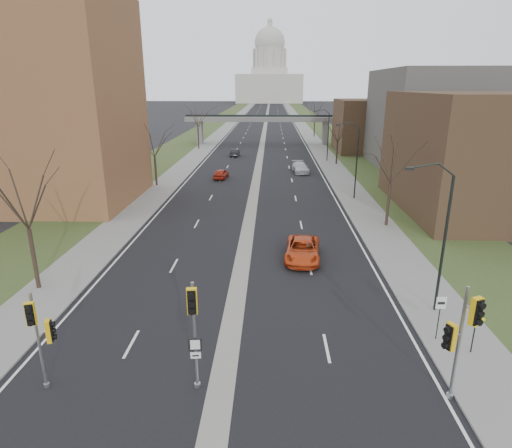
# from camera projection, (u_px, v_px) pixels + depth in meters

# --- Properties ---
(ground) EXTENTS (700.00, 700.00, 0.00)m
(ground) POSITION_uv_depth(u_px,v_px,m) (224.00, 371.00, 19.89)
(ground) COLOR black
(ground) RESTS_ON ground
(road_surface) EXTENTS (20.00, 600.00, 0.01)m
(road_surface) POSITION_uv_depth(u_px,v_px,m) (266.00, 120.00, 162.41)
(road_surface) COLOR black
(road_surface) RESTS_ON ground
(median_strip) EXTENTS (1.20, 600.00, 0.02)m
(median_strip) POSITION_uv_depth(u_px,v_px,m) (266.00, 120.00, 162.41)
(median_strip) COLOR gray
(median_strip) RESTS_ON ground
(sidewalk_right) EXTENTS (4.00, 600.00, 0.12)m
(sidewalk_right) POSITION_uv_depth(u_px,v_px,m) (298.00, 120.00, 161.99)
(sidewalk_right) COLOR gray
(sidewalk_right) RESTS_ON ground
(sidewalk_left) EXTENTS (4.00, 600.00, 0.12)m
(sidewalk_left) POSITION_uv_depth(u_px,v_px,m) (235.00, 120.00, 162.81)
(sidewalk_left) COLOR gray
(sidewalk_left) RESTS_ON ground
(grass_verge_right) EXTENTS (8.00, 600.00, 0.10)m
(grass_verge_right) POSITION_uv_depth(u_px,v_px,m) (314.00, 120.00, 161.79)
(grass_verge_right) COLOR #2C3F1D
(grass_verge_right) RESTS_ON ground
(grass_verge_left) EXTENTS (8.00, 600.00, 0.10)m
(grass_verge_left) POSITION_uv_depth(u_px,v_px,m) (219.00, 120.00, 163.01)
(grass_verge_left) COLOR #2C3F1D
(grass_verge_left) RESTS_ON ground
(apartment_building) EXTENTS (25.00, 16.00, 22.00)m
(apartment_building) POSITION_uv_depth(u_px,v_px,m) (11.00, 101.00, 45.88)
(apartment_building) COLOR brown
(apartment_building) RESTS_ON ground
(commercial_block_near) EXTENTS (16.00, 20.00, 12.00)m
(commercial_block_near) POSITION_uv_depth(u_px,v_px,m) (485.00, 153.00, 43.82)
(commercial_block_near) COLOR #463220
(commercial_block_near) RESTS_ON ground
(commercial_block_mid) EXTENTS (18.00, 22.00, 15.00)m
(commercial_block_mid) POSITION_uv_depth(u_px,v_px,m) (439.00, 120.00, 66.02)
(commercial_block_mid) COLOR #56534F
(commercial_block_mid) RESTS_ON ground
(commercial_block_far) EXTENTS (14.00, 14.00, 10.00)m
(commercial_block_far) POSITION_uv_depth(u_px,v_px,m) (373.00, 126.00, 84.10)
(commercial_block_far) COLOR #463220
(commercial_block_far) RESTS_ON ground
(pedestrian_bridge) EXTENTS (34.00, 3.00, 6.45)m
(pedestrian_bridge) POSITION_uv_depth(u_px,v_px,m) (262.00, 122.00, 94.40)
(pedestrian_bridge) COLOR slate
(pedestrian_bridge) RESTS_ON ground
(capitol) EXTENTS (48.00, 42.00, 55.75)m
(capitol) POSITION_uv_depth(u_px,v_px,m) (269.00, 77.00, 318.17)
(capitol) COLOR #B9B4A9
(capitol) RESTS_ON ground
(streetlight_near) EXTENTS (2.61, 0.20, 8.70)m
(streetlight_near) POSITION_uv_depth(u_px,v_px,m) (436.00, 197.00, 23.06)
(streetlight_near) COLOR black
(streetlight_near) RESTS_ON sidewalk_right
(streetlight_mid) EXTENTS (2.61, 0.20, 8.70)m
(streetlight_mid) POSITION_uv_depth(u_px,v_px,m) (351.00, 139.00, 47.77)
(streetlight_mid) COLOR black
(streetlight_mid) RESTS_ON sidewalk_right
(streetlight_far) EXTENTS (2.61, 0.20, 8.70)m
(streetlight_far) POSITION_uv_depth(u_px,v_px,m) (324.00, 120.00, 72.47)
(streetlight_far) COLOR black
(streetlight_far) RESTS_ON sidewalk_right
(tree_left_a) EXTENTS (7.20, 7.20, 9.40)m
(tree_left_a) POSITION_uv_depth(u_px,v_px,m) (22.00, 190.00, 25.88)
(tree_left_a) COLOR #382B21
(tree_left_a) RESTS_ON sidewalk_left
(tree_left_b) EXTENTS (6.75, 6.75, 8.81)m
(tree_left_b) POSITION_uv_depth(u_px,v_px,m) (153.00, 138.00, 54.51)
(tree_left_b) COLOR #382B21
(tree_left_b) RESTS_ON sidewalk_left
(tree_left_c) EXTENTS (7.65, 7.65, 9.99)m
(tree_left_c) POSITION_uv_depth(u_px,v_px,m) (197.00, 114.00, 86.56)
(tree_left_c) COLOR #382B21
(tree_left_c) RESTS_ON sidewalk_left
(tree_right_a) EXTENTS (7.20, 7.20, 9.40)m
(tree_right_a) POSITION_uv_depth(u_px,v_px,m) (393.00, 156.00, 38.30)
(tree_right_a) COLOR #382B21
(tree_right_a) RESTS_ON sidewalk_right
(tree_right_b) EXTENTS (6.30, 6.30, 8.22)m
(tree_right_b) POSITION_uv_depth(u_px,v_px,m) (338.00, 129.00, 69.90)
(tree_right_b) COLOR #382B21
(tree_right_b) RESTS_ON sidewalk_right
(tree_right_c) EXTENTS (7.65, 7.65, 9.99)m
(tree_right_c) POSITION_uv_depth(u_px,v_px,m) (315.00, 108.00, 107.53)
(tree_right_c) COLOR #382B21
(tree_right_c) RESTS_ON sidewalk_right
(signal_pole_left) EXTENTS (0.77, 1.01, 4.60)m
(signal_pole_left) POSITION_uv_depth(u_px,v_px,m) (40.00, 329.00, 17.83)
(signal_pole_left) COLOR gray
(signal_pole_left) RESTS_ON ground
(signal_pole_median) EXTENTS (0.59, 0.84, 5.09)m
(signal_pole_median) POSITION_uv_depth(u_px,v_px,m) (193.00, 320.00, 17.50)
(signal_pole_median) COLOR gray
(signal_pole_median) RESTS_ON ground
(signal_pole_right) EXTENTS (1.21, 0.87, 5.23)m
(signal_pole_right) POSITION_uv_depth(u_px,v_px,m) (461.00, 331.00, 16.92)
(signal_pole_right) COLOR gray
(signal_pole_right) RESTS_ON ground
(speed_limit_sign) EXTENTS (0.52, 0.06, 2.42)m
(speed_limit_sign) POSITION_uv_depth(u_px,v_px,m) (440.00, 310.00, 21.75)
(speed_limit_sign) COLOR black
(speed_limit_sign) RESTS_ON sidewalk_right
(warning_sign) EXTENTS (0.88, 0.08, 2.26)m
(warning_sign) POSITION_uv_depth(u_px,v_px,m) (475.00, 326.00, 20.70)
(warning_sign) COLOR black
(warning_sign) RESTS_ON sidewalk_right
(car_left_near) EXTENTS (2.08, 4.26, 1.40)m
(car_left_near) POSITION_uv_depth(u_px,v_px,m) (221.00, 174.00, 60.64)
(car_left_near) COLOR #A32412
(car_left_near) RESTS_ON ground
(car_left_far) EXTENTS (1.62, 4.01, 1.29)m
(car_left_far) POSITION_uv_depth(u_px,v_px,m) (235.00, 153.00, 79.68)
(car_left_far) COLOR black
(car_left_far) RESTS_ON ground
(car_right_near) EXTENTS (3.04, 5.71, 1.53)m
(car_right_near) POSITION_uv_depth(u_px,v_px,m) (303.00, 250.00, 32.52)
(car_right_near) COLOR #C93F15
(car_right_near) RESTS_ON ground
(car_right_mid) EXTENTS (2.69, 5.46, 1.52)m
(car_right_mid) POSITION_uv_depth(u_px,v_px,m) (300.00, 168.00, 64.83)
(car_right_mid) COLOR #B3B4BB
(car_right_mid) RESTS_ON ground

